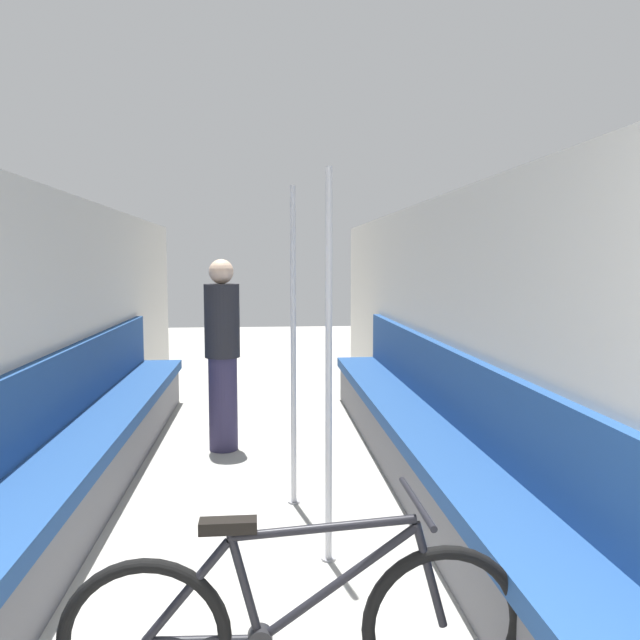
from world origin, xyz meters
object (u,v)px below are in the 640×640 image
object	(u,v)px
bicycle	(296,627)
bench_seat_row_right	(429,447)
grab_pole_far	(329,374)
bench_seat_row_left	(81,457)
passenger_standing	(222,352)
grab_pole_near	(293,352)

from	to	relation	value
bicycle	bench_seat_row_right	bearing A→B (deg)	48.98
grab_pole_far	bench_seat_row_left	bearing A→B (deg)	149.24
bench_seat_row_right	grab_pole_far	distance (m)	1.42
bench_seat_row_left	grab_pole_far	xyz separation A→B (m)	(1.56, -0.93, 0.70)
bicycle	passenger_standing	world-z (taller)	passenger_standing
bench_seat_row_right	passenger_standing	size ratio (longest dim) A/B	3.73
bench_seat_row_right	grab_pole_near	bearing A→B (deg)	-173.73
bicycle	passenger_standing	distance (m)	3.30
grab_pole_near	passenger_standing	size ratio (longest dim) A/B	1.28
bench_seat_row_left	grab_pole_far	distance (m)	1.95
bench_seat_row_left	bicycle	xyz separation A→B (m)	(1.33, -2.07, 0.00)
bench_seat_row_right	bicycle	size ratio (longest dim) A/B	3.67
bench_seat_row_left	passenger_standing	size ratio (longest dim) A/B	3.73
bicycle	grab_pole_far	distance (m)	1.36
bench_seat_row_left	bench_seat_row_right	xyz separation A→B (m)	(2.37, 0.00, 0.00)
bench_seat_row_left	passenger_standing	world-z (taller)	passenger_standing
bench_seat_row_left	passenger_standing	bearing A→B (deg)	52.99
bench_seat_row_left	grab_pole_far	size ratio (longest dim) A/B	2.90
bench_seat_row_right	grab_pole_near	xyz separation A→B (m)	(-0.95, -0.10, 0.70)
bench_seat_row_right	passenger_standing	xyz separation A→B (m)	(-1.50, 1.15, 0.52)
bicycle	passenger_standing	size ratio (longest dim) A/B	1.01
bench_seat_row_left	bench_seat_row_right	distance (m)	2.37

